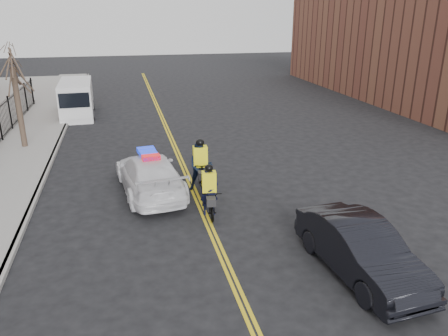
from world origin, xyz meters
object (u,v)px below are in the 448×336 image
cyclist_near (209,197)px  police_cruiser (150,174)px  dark_sedan (360,249)px  cargo_van (77,100)px  cyclist_far (201,170)px

cyclist_near → police_cruiser: bearing=133.5°
dark_sedan → cyclist_near: bearing=120.0°
cargo_van → dark_sedan: bearing=-69.8°
cargo_van → cyclist_near: (5.68, -16.94, -0.49)m
cyclist_far → dark_sedan: bearing=-62.1°
police_cruiser → dark_sedan: 8.63m
dark_sedan → cyclist_far: (-3.10, 6.82, 0.08)m
dark_sedan → cargo_van: size_ratio=0.81×
police_cruiser → cargo_van: bearing=-82.2°
cyclist_near → cyclist_far: (0.11, 2.28, 0.19)m
police_cruiser → cargo_van: size_ratio=0.98×
police_cruiser → cyclist_far: 1.99m
cargo_van → cyclist_far: bearing=-70.7°
cargo_van → cyclist_far: 15.76m
cargo_van → cyclist_far: cargo_van is taller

